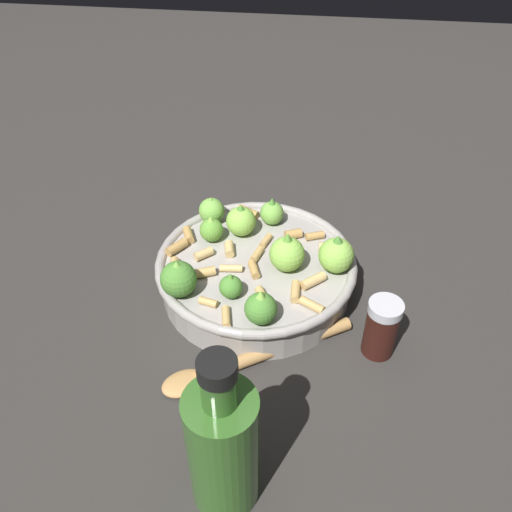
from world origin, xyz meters
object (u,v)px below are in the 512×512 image
pepper_shaker (381,328)px  wooden_spoon (249,359)px  cooking_pan (256,269)px  olive_oil_bottle (223,446)px

pepper_shaker → wooden_spoon: pepper_shaker is taller
pepper_shaker → cooking_pan: bearing=61.4°
cooking_pan → wooden_spoon: bearing=-175.9°
cooking_pan → olive_oil_bottle: 0.28m
cooking_pan → pepper_shaker: 0.18m
cooking_pan → wooden_spoon: cooking_pan is taller
olive_oil_bottle → pepper_shaker: bearing=-38.0°
olive_oil_bottle → wooden_spoon: 0.17m
cooking_pan → wooden_spoon: 0.13m
olive_oil_bottle → cooking_pan: bearing=1.6°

